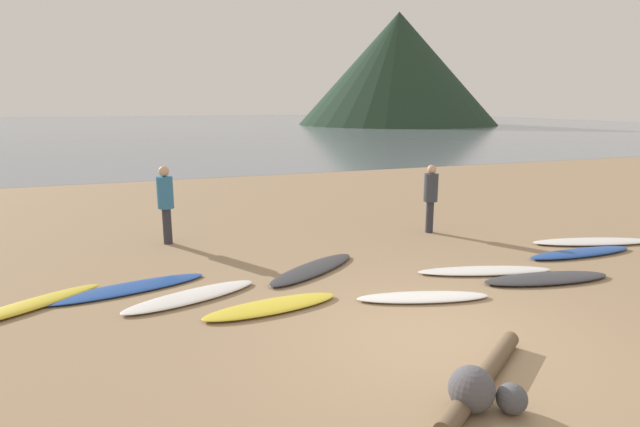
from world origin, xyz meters
name	(u,v)px	position (x,y,z in m)	size (l,w,h in m)	color
ground_plane	(255,205)	(0.00, 10.00, -0.10)	(120.00, 120.00, 0.20)	#997C5B
ocean_water	(156,126)	(0.00, 65.51, 0.00)	(140.00, 100.00, 0.01)	slate
headland_hill	(398,69)	(31.29, 58.43, 7.34)	(26.84, 26.84, 14.68)	#1E3323
surfboard_0	(23,307)	(-5.13, 2.93, 0.05)	(2.37, 0.46, 0.10)	yellow
surfboard_1	(126,289)	(-3.71, 3.25, 0.03)	(2.55, 0.58, 0.07)	#1E479E
surfboard_2	(191,296)	(-2.77, 2.52, 0.04)	(2.17, 0.57, 0.09)	white
surfboard_3	(272,306)	(-1.71, 1.69, 0.05)	(2.09, 0.57, 0.09)	yellow
surfboard_4	(313,269)	(-0.56, 3.12, 0.04)	(2.27, 0.58, 0.09)	#333338
surfboard_5	(423,297)	(0.58, 1.25, 0.04)	(2.06, 0.47, 0.08)	white
surfboard_6	(485,271)	(2.30, 1.97, 0.04)	(2.43, 0.50, 0.08)	white
surfboard_7	(546,278)	(3.01, 1.25, 0.05)	(2.29, 0.60, 0.09)	#333338
surfboard_8	(580,253)	(4.79, 2.21, 0.05)	(2.44, 0.49, 0.09)	#1E479E
surfboard_9	(593,242)	(5.73, 2.77, 0.04)	(2.66, 0.59, 0.08)	white
person_0	(431,193)	(2.95, 4.85, 0.94)	(0.32, 0.32, 1.59)	#2D2D38
person_1	(165,198)	(-2.86, 5.96, 0.99)	(0.34, 0.34, 1.68)	#2D2D38
driftwood_log	(483,378)	(-0.14, -1.13, 0.10)	(0.20, 0.20, 2.26)	brown
beach_rock_near	(472,389)	(-0.52, -1.44, 0.23)	(0.46, 0.46, 0.46)	#4E4C51
beach_rock_far	(512,399)	(-0.18, -1.62, 0.15)	(0.30, 0.30, 0.30)	#4C4C51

